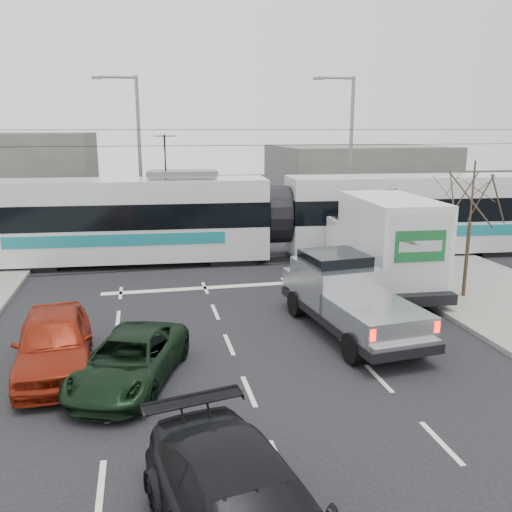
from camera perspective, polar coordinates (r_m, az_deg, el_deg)
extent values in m
plane|color=black|center=(16.62, 3.01, -8.83)|extent=(120.00, 120.00, 0.00)
cube|color=#33302D|center=(25.95, -2.70, -0.66)|extent=(60.00, 1.60, 0.03)
cube|color=slate|center=(42.21, 10.46, 7.94)|extent=(12.00, 10.00, 5.00)
cylinder|color=#47382B|center=(21.43, 21.27, -0.38)|extent=(0.14, 0.14, 2.75)
cylinder|color=#47382B|center=(21.02, 21.84, 6.25)|extent=(0.07, 0.07, 2.25)
cylinder|color=black|center=(24.25, 14.25, 2.65)|extent=(0.12, 0.12, 3.60)
cube|color=black|center=(23.97, 13.99, 5.69)|extent=(0.28, 0.28, 0.95)
cylinder|color=#FF0C07|center=(23.87, 13.70, 6.40)|extent=(0.06, 0.20, 0.20)
cylinder|color=orange|center=(23.90, 13.66, 5.69)|extent=(0.06, 0.20, 0.20)
cylinder|color=#05330C|center=(23.94, 13.63, 4.97)|extent=(0.06, 0.20, 0.20)
cube|color=white|center=(24.03, 14.43, 3.75)|extent=(0.02, 0.30, 0.40)
cylinder|color=slate|center=(31.13, 9.90, 9.85)|extent=(0.20, 0.20, 9.00)
cylinder|color=slate|center=(30.84, 8.43, 18.06)|extent=(2.00, 0.14, 0.14)
cube|color=slate|center=(30.51, 6.57, 18.07)|extent=(0.55, 0.25, 0.14)
cylinder|color=slate|center=(30.91, -12.10, 9.73)|extent=(0.20, 0.20, 9.00)
cylinder|color=slate|center=(30.99, -14.45, 17.77)|extent=(2.00, 0.14, 0.14)
cube|color=slate|center=(31.03, -16.38, 17.56)|extent=(0.55, 0.25, 0.14)
cylinder|color=black|center=(25.20, -2.84, 11.55)|extent=(60.00, 0.03, 0.03)
cylinder|color=black|center=(25.19, -2.86, 13.14)|extent=(60.00, 0.03, 0.03)
cube|color=silver|center=(26.31, -14.14, 1.59)|extent=(14.03, 3.86, 1.68)
cube|color=black|center=(26.09, -14.30, 4.39)|extent=(14.10, 3.89, 1.15)
cube|color=silver|center=(25.96, -14.43, 6.64)|extent=(14.02, 3.74, 1.07)
cube|color=#19787D|center=(24.82, -14.52, 1.61)|extent=(9.68, 0.69, 0.53)
cube|color=silver|center=(28.87, 17.12, 2.42)|extent=(14.03, 3.86, 1.68)
cube|color=black|center=(28.67, 17.29, 4.97)|extent=(14.10, 3.89, 1.15)
cube|color=silver|center=(28.55, 17.43, 7.01)|extent=(14.02, 3.74, 1.07)
cube|color=#19787D|center=(27.52, 18.44, 2.46)|extent=(9.68, 0.69, 0.53)
cylinder|color=black|center=(26.39, 2.25, 4.38)|extent=(1.27, 2.86, 2.79)
cube|color=slate|center=(25.73, -7.78, 8.62)|extent=(3.34, 1.96, 0.27)
cube|color=black|center=(27.17, -21.95, -0.59)|extent=(2.32, 2.61, 0.39)
cube|color=black|center=(26.46, -2.61, 0.02)|extent=(2.32, 2.61, 0.39)
cube|color=black|center=(27.25, 6.89, 0.33)|extent=(2.32, 2.61, 0.39)
cube|color=black|center=(30.82, 23.36, 0.83)|extent=(2.32, 2.61, 0.39)
cube|color=black|center=(17.17, 9.96, -6.14)|extent=(2.86, 6.53, 0.27)
cube|color=#B4B6B9|center=(17.90, 8.34, -2.71)|extent=(2.41, 2.87, 1.25)
cube|color=black|center=(17.83, 8.26, -0.59)|extent=(2.05, 2.09, 0.60)
cube|color=#B4B6B9|center=(19.28, 6.31, -2.26)|extent=(2.18, 1.36, 0.60)
cube|color=#B4B6B9|center=(15.89, 12.39, -6.20)|extent=(2.43, 3.06, 0.71)
cube|color=silver|center=(14.70, 15.61, -9.24)|extent=(2.02, 0.41, 0.20)
cube|color=#FF0C07|center=(14.16, 12.16, -8.15)|extent=(0.16, 0.10, 0.31)
cube|color=#FF0C07|center=(15.18, 18.48, -7.08)|extent=(0.16, 0.10, 0.31)
cylinder|color=black|center=(18.54, 4.23, -5.04)|extent=(0.40, 0.90, 0.87)
cylinder|color=black|center=(19.36, 9.75, -4.39)|extent=(0.40, 0.90, 0.87)
cylinder|color=black|center=(15.12, 10.17, -9.55)|extent=(0.40, 0.90, 0.87)
cylinder|color=black|center=(16.12, 16.54, -8.44)|extent=(0.40, 0.90, 0.87)
cube|color=black|center=(22.31, 12.98, -1.79)|extent=(2.95, 7.57, 0.37)
cube|color=white|center=(24.68, 10.67, 1.91)|extent=(2.52, 1.92, 1.70)
cube|color=black|center=(24.70, 10.62, 3.43)|extent=(2.15, 1.30, 0.64)
cube|color=silver|center=(21.29, 13.93, 1.78)|extent=(2.82, 5.19, 3.14)
cube|color=silver|center=(19.05, 16.81, 0.28)|extent=(2.25, 0.18, 2.76)
cube|color=#145B27|center=(18.95, 16.93, 0.99)|extent=(1.79, 0.12, 1.07)
cube|color=black|center=(19.27, 16.79, -4.74)|extent=(2.31, 0.39, 0.19)
cylinder|color=black|center=(24.13, 8.40, -0.71)|extent=(0.37, 0.97, 0.96)
cylinder|color=black|center=(24.88, 13.35, -0.51)|extent=(0.37, 0.97, 0.96)
cylinder|color=black|center=(20.05, 12.17, -3.60)|extent=(0.38, 1.08, 1.06)
cylinder|color=black|center=(20.95, 17.93, -3.23)|extent=(0.38, 1.08, 1.06)
cube|color=black|center=(21.39, 12.21, -2.56)|extent=(3.15, 5.09, 0.24)
cube|color=black|center=(22.05, 12.06, -0.28)|extent=(2.27, 2.44, 1.10)
cube|color=black|center=(22.02, 12.11, 1.23)|extent=(1.87, 1.83, 0.53)
cube|color=black|center=(23.21, 11.75, -0.15)|extent=(1.86, 1.34, 0.53)
cube|color=black|center=(20.28, 12.58, -2.33)|extent=(2.31, 2.58, 0.62)
cube|color=silver|center=(19.17, 12.95, -4.06)|extent=(1.60, 0.66, 0.17)
cube|color=#590505|center=(19.07, 10.65, -2.92)|extent=(0.15, 0.11, 0.27)
cube|color=#590505|center=(19.27, 15.27, -3.00)|extent=(0.15, 0.11, 0.27)
cylinder|color=black|center=(22.82, 9.76, -1.83)|extent=(0.49, 0.81, 0.76)
cylinder|color=black|center=(22.99, 13.81, -1.91)|extent=(0.49, 0.81, 0.76)
cylinder|color=black|center=(19.89, 10.32, -4.11)|extent=(0.49, 0.81, 0.76)
cylinder|color=black|center=(20.08, 14.97, -4.18)|extent=(0.49, 0.81, 0.76)
imported|color=black|center=(14.10, -13.17, -10.59)|extent=(3.46, 4.93, 1.25)
imported|color=maroon|center=(15.27, -20.48, -8.44)|extent=(2.42, 4.96, 1.63)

